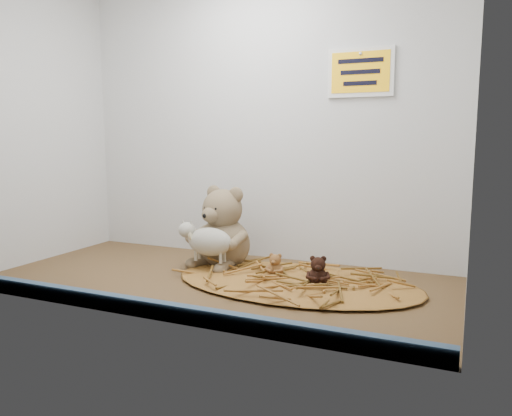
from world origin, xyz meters
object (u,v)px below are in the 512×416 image
at_px(main_teddy, 224,226).
at_px(mini_teddy_tan, 275,264).
at_px(mini_teddy_brown, 318,270).
at_px(toy_lamb, 210,242).

height_order(main_teddy, mini_teddy_tan, main_teddy).
relative_size(mini_teddy_tan, mini_teddy_brown, 0.83).
distance_m(main_teddy, mini_teddy_tan, 0.22).
xyz_separation_m(toy_lamb, mini_teddy_brown, (0.32, -0.03, -0.04)).
height_order(toy_lamb, mini_teddy_brown, toy_lamb).
relative_size(main_teddy, mini_teddy_tan, 3.76).
height_order(toy_lamb, mini_teddy_tan, toy_lamb).
relative_size(main_teddy, mini_teddy_brown, 3.13).
xyz_separation_m(main_teddy, toy_lamb, (-0.00, -0.08, -0.03)).
xyz_separation_m(main_teddy, mini_teddy_brown, (0.32, -0.11, -0.07)).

